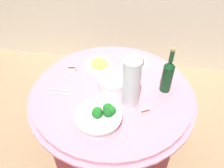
{
  "coord_description": "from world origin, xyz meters",
  "views": [
    {
      "loc": [
        0.18,
        -1.11,
        1.8
      ],
      "look_at": [
        0.0,
        0.0,
        0.79
      ],
      "focal_mm": 35.63,
      "sensor_mm": 36.0,
      "label": 1
    }
  ],
  "objects_px": {
    "wine_bottle": "(168,75)",
    "label_placard_mid": "(145,112)",
    "decorative_fruit_vase": "(131,86)",
    "food_plate_stir_fry": "(135,63)",
    "food_plate_fried_egg": "(99,65)",
    "plate_stack": "(113,82)",
    "serving_tongs": "(61,92)",
    "label_placard_front": "(72,69)",
    "broccoli_bowl": "(99,116)"
  },
  "relations": [
    {
      "from": "decorative_fruit_vase",
      "to": "label_placard_front",
      "type": "height_order",
      "value": "decorative_fruit_vase"
    },
    {
      "from": "label_placard_mid",
      "to": "decorative_fruit_vase",
      "type": "bearing_deg",
      "value": 139.55
    },
    {
      "from": "wine_bottle",
      "to": "label_placard_mid",
      "type": "xyz_separation_m",
      "value": [
        -0.12,
        -0.26,
        -0.1
      ]
    },
    {
      "from": "broccoli_bowl",
      "to": "food_plate_stir_fry",
      "type": "xyz_separation_m",
      "value": [
        0.16,
        0.6,
        -0.03
      ]
    },
    {
      "from": "food_plate_stir_fry",
      "to": "serving_tongs",
      "type": "bearing_deg",
      "value": -139.35
    },
    {
      "from": "broccoli_bowl",
      "to": "serving_tongs",
      "type": "height_order",
      "value": "broccoli_bowl"
    },
    {
      "from": "wine_bottle",
      "to": "serving_tongs",
      "type": "xyz_separation_m",
      "value": [
        -0.7,
        -0.14,
        -0.12
      ]
    },
    {
      "from": "serving_tongs",
      "to": "broccoli_bowl",
      "type": "bearing_deg",
      "value": -32.88
    },
    {
      "from": "decorative_fruit_vase",
      "to": "food_plate_fried_egg",
      "type": "bearing_deg",
      "value": 127.65
    },
    {
      "from": "plate_stack",
      "to": "food_plate_stir_fry",
      "type": "distance_m",
      "value": 0.31
    },
    {
      "from": "food_plate_fried_egg",
      "to": "label_placard_front",
      "type": "distance_m",
      "value": 0.22
    },
    {
      "from": "decorative_fruit_vase",
      "to": "food_plate_fried_egg",
      "type": "distance_m",
      "value": 0.47
    },
    {
      "from": "broccoli_bowl",
      "to": "wine_bottle",
      "type": "xyz_separation_m",
      "value": [
        0.39,
        0.34,
        0.08
      ]
    },
    {
      "from": "wine_bottle",
      "to": "food_plate_stir_fry",
      "type": "xyz_separation_m",
      "value": [
        -0.23,
        0.26,
        -0.12
      ]
    },
    {
      "from": "plate_stack",
      "to": "wine_bottle",
      "type": "relative_size",
      "value": 0.62
    },
    {
      "from": "plate_stack",
      "to": "label_placard_front",
      "type": "relative_size",
      "value": 3.82
    },
    {
      "from": "broccoli_bowl",
      "to": "food_plate_fried_egg",
      "type": "height_order",
      "value": "broccoli_bowl"
    },
    {
      "from": "plate_stack",
      "to": "serving_tongs",
      "type": "xyz_separation_m",
      "value": [
        -0.34,
        -0.12,
        -0.03
      ]
    },
    {
      "from": "food_plate_fried_egg",
      "to": "label_placard_front",
      "type": "relative_size",
      "value": 4.0
    },
    {
      "from": "serving_tongs",
      "to": "label_placard_mid",
      "type": "xyz_separation_m",
      "value": [
        0.58,
        -0.11,
        0.03
      ]
    },
    {
      "from": "wine_bottle",
      "to": "label_placard_mid",
      "type": "bearing_deg",
      "value": -115.57
    },
    {
      "from": "plate_stack",
      "to": "label_placard_front",
      "type": "bearing_deg",
      "value": 162.6
    },
    {
      "from": "plate_stack",
      "to": "decorative_fruit_vase",
      "type": "distance_m",
      "value": 0.23
    },
    {
      "from": "decorative_fruit_vase",
      "to": "food_plate_stir_fry",
      "type": "distance_m",
      "value": 0.45
    },
    {
      "from": "food_plate_stir_fry",
      "to": "plate_stack",
      "type": "bearing_deg",
      "value": -115.01
    },
    {
      "from": "plate_stack",
      "to": "decorative_fruit_vase",
      "type": "height_order",
      "value": "decorative_fruit_vase"
    },
    {
      "from": "wine_bottle",
      "to": "food_plate_stir_fry",
      "type": "distance_m",
      "value": 0.36
    },
    {
      "from": "broccoli_bowl",
      "to": "decorative_fruit_vase",
      "type": "distance_m",
      "value": 0.26
    },
    {
      "from": "decorative_fruit_vase",
      "to": "label_placard_mid",
      "type": "distance_m",
      "value": 0.18
    },
    {
      "from": "serving_tongs",
      "to": "food_plate_stir_fry",
      "type": "distance_m",
      "value": 0.62
    },
    {
      "from": "wine_bottle",
      "to": "decorative_fruit_vase",
      "type": "relative_size",
      "value": 0.99
    },
    {
      "from": "plate_stack",
      "to": "wine_bottle",
      "type": "xyz_separation_m",
      "value": [
        0.36,
        0.02,
        0.09
      ]
    },
    {
      "from": "wine_bottle",
      "to": "serving_tongs",
      "type": "bearing_deg",
      "value": -168.27
    },
    {
      "from": "plate_stack",
      "to": "label_placard_front",
      "type": "distance_m",
      "value": 0.35
    },
    {
      "from": "label_placard_mid",
      "to": "serving_tongs",
      "type": "bearing_deg",
      "value": 169.16
    },
    {
      "from": "food_plate_fried_egg",
      "to": "broccoli_bowl",
      "type": "bearing_deg",
      "value": -78.09
    },
    {
      "from": "food_plate_stir_fry",
      "to": "label_placard_front",
      "type": "xyz_separation_m",
      "value": [
        -0.46,
        -0.18,
        0.02
      ]
    },
    {
      "from": "food_plate_stir_fry",
      "to": "food_plate_fried_egg",
      "type": "bearing_deg",
      "value": -165.87
    },
    {
      "from": "broccoli_bowl",
      "to": "decorative_fruit_vase",
      "type": "bearing_deg",
      "value": 47.47
    },
    {
      "from": "plate_stack",
      "to": "label_placard_front",
      "type": "height_order",
      "value": "plate_stack"
    },
    {
      "from": "decorative_fruit_vase",
      "to": "serving_tongs",
      "type": "bearing_deg",
      "value": 177.32
    },
    {
      "from": "food_plate_fried_egg",
      "to": "food_plate_stir_fry",
      "type": "relative_size",
      "value": 1.0
    },
    {
      "from": "food_plate_fried_egg",
      "to": "label_placard_front",
      "type": "height_order",
      "value": "label_placard_front"
    },
    {
      "from": "serving_tongs",
      "to": "food_plate_stir_fry",
      "type": "bearing_deg",
      "value": 40.65
    },
    {
      "from": "wine_bottle",
      "to": "decorative_fruit_vase",
      "type": "xyz_separation_m",
      "value": [
        -0.23,
        -0.17,
        0.02
      ]
    },
    {
      "from": "wine_bottle",
      "to": "label_placard_front",
      "type": "xyz_separation_m",
      "value": [
        -0.69,
        0.08,
        -0.1
      ]
    },
    {
      "from": "wine_bottle",
      "to": "label_placard_front",
      "type": "height_order",
      "value": "wine_bottle"
    },
    {
      "from": "food_plate_fried_egg",
      "to": "label_placard_mid",
      "type": "height_order",
      "value": "label_placard_mid"
    },
    {
      "from": "decorative_fruit_vase",
      "to": "serving_tongs",
      "type": "relative_size",
      "value": 2.03
    },
    {
      "from": "food_plate_stir_fry",
      "to": "label_placard_mid",
      "type": "distance_m",
      "value": 0.53
    }
  ]
}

